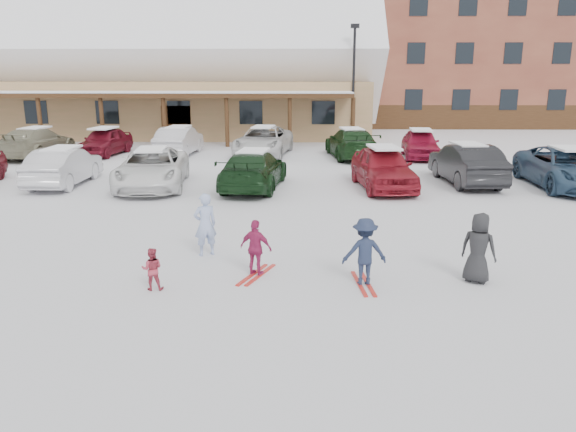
{
  "coord_description": "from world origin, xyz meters",
  "views": [
    {
      "loc": [
        0.55,
        -11.53,
        4.24
      ],
      "look_at": [
        0.3,
        1.0,
        1.0
      ],
      "focal_mm": 35.0,
      "sensor_mm": 36.0,
      "label": 1
    }
  ],
  "objects_px": {
    "alpine_hotel": "(465,17)",
    "parked_car_10": "(263,141)",
    "parked_car_6": "(567,168)",
    "parked_car_4": "(383,168)",
    "lamp_post": "(354,78)",
    "parked_car_2": "(152,168)",
    "parked_car_5": "(466,164)",
    "parked_car_7": "(36,142)",
    "child_navy": "(365,252)",
    "bystander_dark": "(478,248)",
    "toddler_red": "(152,269)",
    "parked_car_1": "(64,167)",
    "day_lodge": "(161,76)",
    "child_magenta": "(256,248)",
    "adult_skier": "(205,225)",
    "parked_car_3": "(254,170)",
    "parked_car_9": "(179,141)",
    "parked_car_12": "(420,144)",
    "parked_car_11": "(351,143)",
    "parked_car_8": "(104,142)"
  },
  "relations": [
    {
      "from": "alpine_hotel",
      "to": "parked_car_4",
      "type": "distance_m",
      "value": 31.78
    },
    {
      "from": "adult_skier",
      "to": "parked_car_3",
      "type": "distance_m",
      "value": 7.85
    },
    {
      "from": "day_lodge",
      "to": "lamp_post",
      "type": "distance_m",
      "value": 13.72
    },
    {
      "from": "alpine_hotel",
      "to": "parked_car_1",
      "type": "relative_size",
      "value": 7.25
    },
    {
      "from": "parked_car_4",
      "to": "parked_car_9",
      "type": "relative_size",
      "value": 1.02
    },
    {
      "from": "toddler_red",
      "to": "parked_car_1",
      "type": "distance_m",
      "value": 12.15
    },
    {
      "from": "parked_car_7",
      "to": "child_navy",
      "type": "bearing_deg",
      "value": 135.39
    },
    {
      "from": "lamp_post",
      "to": "parked_car_7",
      "type": "xyz_separation_m",
      "value": [
        -16.52,
        -6.35,
        -3.13
      ]
    },
    {
      "from": "alpine_hotel",
      "to": "parked_car_7",
      "type": "bearing_deg",
      "value": -141.61
    },
    {
      "from": "child_magenta",
      "to": "parked_car_1",
      "type": "height_order",
      "value": "parked_car_1"
    },
    {
      "from": "parked_car_2",
      "to": "parked_car_7",
      "type": "relative_size",
      "value": 1.02
    },
    {
      "from": "parked_car_3",
      "to": "adult_skier",
      "type": "bearing_deg",
      "value": 92.8
    },
    {
      "from": "lamp_post",
      "to": "child_magenta",
      "type": "height_order",
      "value": "lamp_post"
    },
    {
      "from": "parked_car_4",
      "to": "parked_car_8",
      "type": "xyz_separation_m",
      "value": [
        -13.22,
        8.29,
        -0.07
      ]
    },
    {
      "from": "parked_car_10",
      "to": "parked_car_5",
      "type": "bearing_deg",
      "value": -33.94
    },
    {
      "from": "day_lodge",
      "to": "lamp_post",
      "type": "height_order",
      "value": "day_lodge"
    },
    {
      "from": "adult_skier",
      "to": "child_navy",
      "type": "distance_m",
      "value": 3.98
    },
    {
      "from": "day_lodge",
      "to": "parked_car_10",
      "type": "xyz_separation_m",
      "value": [
        7.7,
        -10.51,
        -3.2
      ]
    },
    {
      "from": "bystander_dark",
      "to": "parked_car_5",
      "type": "relative_size",
      "value": 0.31
    },
    {
      "from": "child_navy",
      "to": "parked_car_8",
      "type": "bearing_deg",
      "value": -63.08
    },
    {
      "from": "toddler_red",
      "to": "bystander_dark",
      "type": "xyz_separation_m",
      "value": [
        6.6,
        0.55,
        0.3
      ]
    },
    {
      "from": "adult_skier",
      "to": "parked_car_7",
      "type": "relative_size",
      "value": 0.29
    },
    {
      "from": "parked_car_7",
      "to": "adult_skier",
      "type": "bearing_deg",
      "value": 130.82
    },
    {
      "from": "adult_skier",
      "to": "parked_car_9",
      "type": "bearing_deg",
      "value": -102.3
    },
    {
      "from": "lamp_post",
      "to": "parked_car_2",
      "type": "xyz_separation_m",
      "value": [
        -8.71,
        -13.84,
        -3.14
      ]
    },
    {
      "from": "parked_car_3",
      "to": "parked_car_11",
      "type": "height_order",
      "value": "parked_car_11"
    },
    {
      "from": "day_lodge",
      "to": "parked_car_3",
      "type": "relative_size",
      "value": 5.99
    },
    {
      "from": "parked_car_12",
      "to": "bystander_dark",
      "type": "bearing_deg",
      "value": -92.57
    },
    {
      "from": "bystander_dark",
      "to": "parked_car_2",
      "type": "relative_size",
      "value": 0.28
    },
    {
      "from": "alpine_hotel",
      "to": "parked_car_10",
      "type": "relative_size",
      "value": 5.9
    },
    {
      "from": "parked_car_8",
      "to": "bystander_dark",
      "type": "bearing_deg",
      "value": -45.43
    },
    {
      "from": "toddler_red",
      "to": "parked_car_1",
      "type": "xyz_separation_m",
      "value": [
        -6.07,
        10.52,
        0.28
      ]
    },
    {
      "from": "parked_car_2",
      "to": "parked_car_9",
      "type": "xyz_separation_m",
      "value": [
        -0.73,
        8.32,
        0.01
      ]
    },
    {
      "from": "child_navy",
      "to": "parked_car_5",
      "type": "distance_m",
      "value": 11.93
    },
    {
      "from": "child_navy",
      "to": "bystander_dark",
      "type": "height_order",
      "value": "bystander_dark"
    },
    {
      "from": "child_navy",
      "to": "parked_car_4",
      "type": "relative_size",
      "value": 0.31
    },
    {
      "from": "child_magenta",
      "to": "toddler_red",
      "type": "bearing_deg",
      "value": 44.23
    },
    {
      "from": "lamp_post",
      "to": "parked_car_9",
      "type": "height_order",
      "value": "lamp_post"
    },
    {
      "from": "parked_car_8",
      "to": "parked_car_10",
      "type": "relative_size",
      "value": 0.78
    },
    {
      "from": "parked_car_9",
      "to": "toddler_red",
      "type": "bearing_deg",
      "value": 103.67
    },
    {
      "from": "lamp_post",
      "to": "parked_car_7",
      "type": "distance_m",
      "value": 17.97
    },
    {
      "from": "toddler_red",
      "to": "child_magenta",
      "type": "distance_m",
      "value": 2.18
    },
    {
      "from": "alpine_hotel",
      "to": "lamp_post",
      "type": "xyz_separation_m",
      "value": [
        -10.51,
        -15.06,
        -4.76
      ]
    },
    {
      "from": "parked_car_6",
      "to": "parked_car_10",
      "type": "relative_size",
      "value": 1.0
    },
    {
      "from": "alpine_hotel",
      "to": "child_navy",
      "type": "relative_size",
      "value": 22.47
    },
    {
      "from": "day_lodge",
      "to": "parked_car_10",
      "type": "distance_m",
      "value": 13.41
    },
    {
      "from": "alpine_hotel",
      "to": "parked_car_10",
      "type": "height_order",
      "value": "alpine_hotel"
    },
    {
      "from": "adult_skier",
      "to": "toddler_red",
      "type": "relative_size",
      "value": 1.73
    },
    {
      "from": "parked_car_9",
      "to": "parked_car_12",
      "type": "relative_size",
      "value": 1.07
    },
    {
      "from": "child_magenta",
      "to": "parked_car_11",
      "type": "height_order",
      "value": "parked_car_11"
    }
  ]
}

